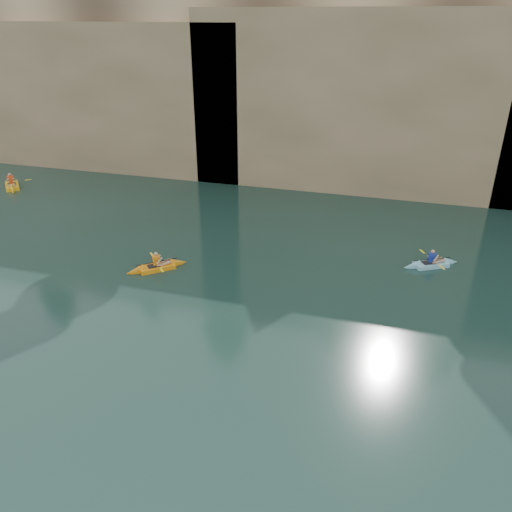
# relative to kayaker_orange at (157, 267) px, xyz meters

# --- Properties ---
(ground) EXTENTS (160.00, 160.00, 0.00)m
(ground) POSITION_rel_kayaker_orange_xyz_m (6.68, -8.43, -0.13)
(ground) COLOR black
(ground) RESTS_ON ground
(cliff) EXTENTS (70.00, 16.00, 12.00)m
(cliff) POSITION_rel_kayaker_orange_xyz_m (6.68, 21.57, 5.87)
(cliff) COLOR tan
(cliff) RESTS_ON ground
(cliff_slab_west) EXTENTS (26.00, 2.40, 10.56)m
(cliff_slab_west) POSITION_rel_kayaker_orange_xyz_m (-13.32, 14.17, 5.15)
(cliff_slab_west) COLOR tan
(cliff_slab_west) RESTS_ON ground
(cliff_slab_center) EXTENTS (24.00, 2.40, 11.40)m
(cliff_slab_center) POSITION_rel_kayaker_orange_xyz_m (8.68, 14.17, 5.57)
(cliff_slab_center) COLOR tan
(cliff_slab_center) RESTS_ON ground
(sea_cave_west) EXTENTS (4.50, 1.00, 4.00)m
(sea_cave_west) POSITION_rel_kayaker_orange_xyz_m (-11.32, 13.52, 1.87)
(sea_cave_west) COLOR black
(sea_cave_west) RESTS_ON ground
(sea_cave_center) EXTENTS (3.50, 1.00, 3.20)m
(sea_cave_center) POSITION_rel_kayaker_orange_xyz_m (2.68, 13.52, 1.47)
(sea_cave_center) COLOR black
(sea_cave_center) RESTS_ON ground
(kayaker_orange) EXTENTS (2.58, 2.38, 1.08)m
(kayaker_orange) POSITION_rel_kayaker_orange_xyz_m (0.00, 0.00, 0.00)
(kayaker_orange) COLOR orange
(kayaker_orange) RESTS_ON ground
(kayaker_yellow) EXTENTS (2.70, 2.82, 1.28)m
(kayaker_yellow) POSITION_rel_kayaker_orange_xyz_m (-14.83, 8.08, 0.02)
(kayaker_yellow) COLOR #FFB215
(kayaker_yellow) RESTS_ON ground
(kayaker_ltblue_mid) EXTENTS (2.74, 1.92, 1.06)m
(kayaker_ltblue_mid) POSITION_rel_kayaker_orange_xyz_m (12.15, 3.89, -0.00)
(kayaker_ltblue_mid) COLOR #7EC3D4
(kayaker_ltblue_mid) RESTS_ON ground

